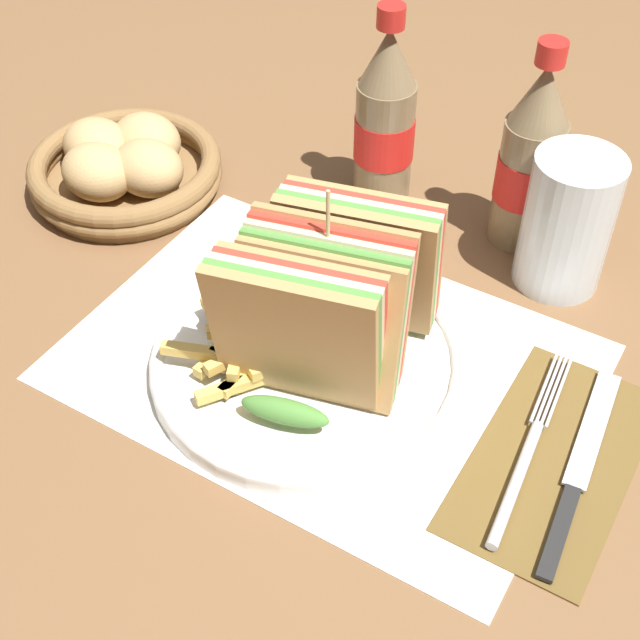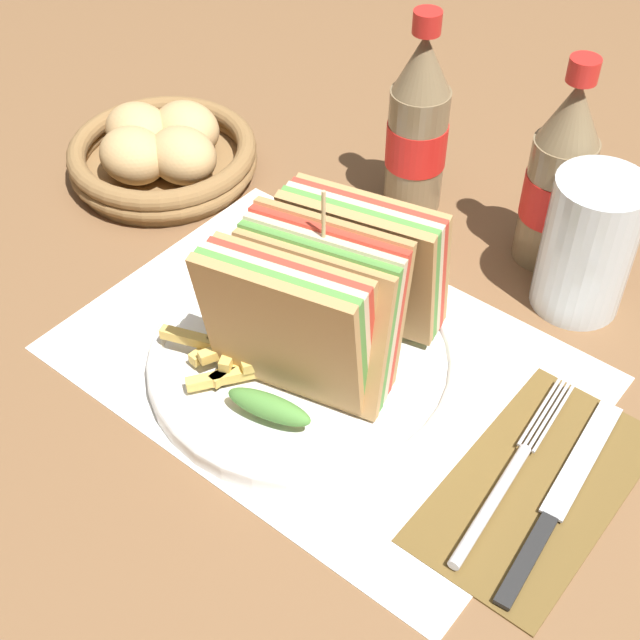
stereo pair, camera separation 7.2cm
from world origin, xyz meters
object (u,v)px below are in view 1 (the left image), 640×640
plate_main (308,360)px  coke_bottle_far (531,161)px  knife (579,470)px  glass_near (567,222)px  club_sandwich (328,300)px  bread_basket (125,167)px  coke_bottle_near (385,121)px  fork (524,462)px

plate_main → coke_bottle_far: coke_bottle_far is taller
knife → glass_near: bearing=109.3°
club_sandwich → bread_basket: size_ratio=1.00×
club_sandwich → knife: club_sandwich is taller
plate_main → bread_basket: bread_basket is taller
knife → bread_basket: size_ratio=1.05×
coke_bottle_near → coke_bottle_far: same height
coke_bottle_far → bread_basket: bearing=-160.3°
fork → knife: size_ratio=0.97×
club_sandwich → coke_bottle_far: coke_bottle_far is taller
fork → coke_bottle_far: bearing=107.4°
club_sandwich → coke_bottle_near: size_ratio=0.96×
bread_basket → club_sandwich: bearing=-20.4°
knife → glass_near: 0.23m
plate_main → club_sandwich: (0.02, 0.01, 0.07)m
glass_near → bread_basket: size_ratio=0.66×
coke_bottle_far → club_sandwich: bearing=-105.1°
club_sandwich → glass_near: bearing=59.9°
coke_bottle_near → glass_near: (0.20, -0.03, -0.02)m
coke_bottle_near → bread_basket: bearing=-151.6°
knife → glass_near: glass_near is taller
plate_main → fork: size_ratio=1.31×
coke_bottle_far → glass_near: bearing=-36.6°
club_sandwich → fork: size_ratio=0.98×
knife → glass_near: size_ratio=1.59×
coke_bottle_far → bread_basket: 0.40m
club_sandwich → coke_bottle_near: bearing=107.9°
fork → coke_bottle_far: coke_bottle_far is taller
club_sandwich → fork: bearing=-3.4°
coke_bottle_near → bread_basket: size_ratio=1.04×
plate_main → coke_bottle_near: bearing=104.1°
knife → plate_main: bearing=177.7°
club_sandwich → coke_bottle_near: 0.25m
club_sandwich → coke_bottle_far: (0.07, 0.25, 0.01)m
fork → glass_near: size_ratio=1.53×
club_sandwich → glass_near: size_ratio=1.50×
bread_basket → knife: bearing=-11.7°
glass_near → bread_basket: bearing=-167.6°
fork → coke_bottle_far: (-0.11, 0.26, 0.08)m
plate_main → glass_near: bearing=57.6°
plate_main → fork: (0.19, -0.00, -0.00)m
club_sandwich → bread_basket: 0.33m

